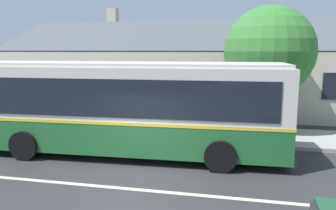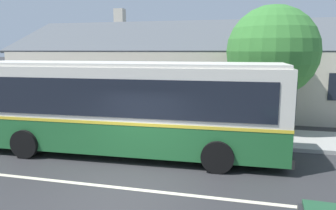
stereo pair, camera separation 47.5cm
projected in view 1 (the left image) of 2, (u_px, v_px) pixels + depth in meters
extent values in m
plane|color=#2D2D30|center=(131.00, 189.00, 8.78)|extent=(300.00, 300.00, 0.00)
cube|color=#9E9E99|center=(174.00, 132.00, 14.56)|extent=(60.00, 3.00, 0.15)
cube|color=beige|center=(131.00, 189.00, 8.78)|extent=(60.00, 0.16, 0.01)
cube|color=beige|center=(192.00, 78.00, 22.34)|extent=(21.82, 10.44, 3.59)
cube|color=#4C5156|center=(186.00, 35.00, 19.36)|extent=(22.42, 5.28, 2.14)
cube|color=#4C5156|center=(197.00, 38.00, 24.40)|extent=(22.42, 5.28, 2.14)
cube|color=beige|center=(113.00, 17.00, 23.86)|extent=(0.70, 0.70, 1.20)
cube|color=black|center=(47.00, 80.00, 18.80)|extent=(1.10, 0.06, 1.30)
cube|color=black|center=(178.00, 83.00, 17.25)|extent=(1.10, 0.06, 1.30)
cube|color=black|center=(335.00, 86.00, 15.69)|extent=(1.10, 0.06, 1.30)
cube|color=#4C3323|center=(241.00, 102.00, 16.73)|extent=(1.00, 0.06, 2.10)
cube|color=#236633|center=(123.00, 132.00, 11.70)|extent=(11.31, 2.87, 1.06)
cube|color=yellow|center=(123.00, 116.00, 11.60)|extent=(11.33, 2.89, 0.10)
cube|color=silver|center=(122.00, 91.00, 11.45)|extent=(11.31, 2.87, 1.71)
cube|color=silver|center=(121.00, 64.00, 11.30)|extent=(11.08, 2.74, 0.12)
cube|color=black|center=(132.00, 89.00, 12.70)|extent=(10.33, 0.37, 1.21)
cube|color=black|center=(109.00, 98.00, 10.24)|extent=(10.33, 0.37, 1.21)
cube|color=black|center=(290.00, 97.00, 10.50)|extent=(0.11, 2.20, 1.21)
cube|color=black|center=(292.00, 72.00, 10.37)|extent=(0.10, 1.75, 0.24)
cube|color=black|center=(288.00, 151.00, 10.79)|extent=(0.16, 2.50, 0.28)
cube|color=#B21919|center=(99.00, 123.00, 13.18)|extent=(3.14, 0.13, 0.74)
cube|color=black|center=(247.00, 109.00, 12.06)|extent=(0.90, 0.06, 2.52)
cylinder|color=black|center=(222.00, 135.00, 12.37)|extent=(1.01, 0.31, 1.00)
cylinder|color=black|center=(220.00, 156.00, 9.94)|extent=(1.01, 0.31, 1.00)
cylinder|color=black|center=(61.00, 128.00, 13.50)|extent=(1.01, 0.31, 1.00)
cylinder|color=black|center=(24.00, 145.00, 11.07)|extent=(1.01, 0.31, 1.00)
cylinder|color=#4C3828|center=(266.00, 107.00, 14.67)|extent=(0.32, 0.32, 2.36)
sphere|color=#387A33|center=(269.00, 51.00, 14.26)|extent=(3.93, 3.93, 3.93)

